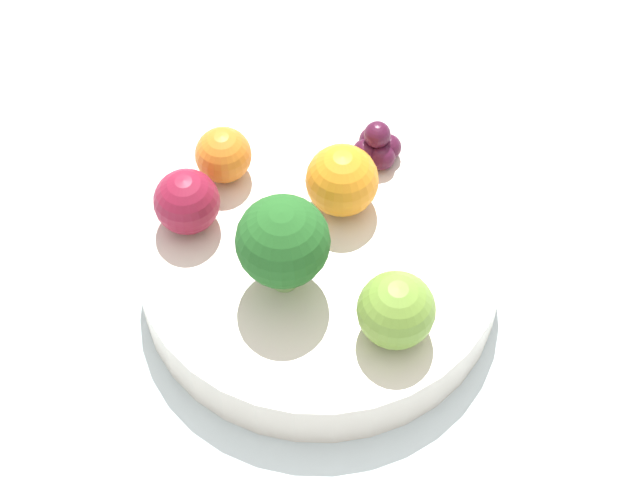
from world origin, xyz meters
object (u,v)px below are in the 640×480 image
(bowl, at_px, (320,266))
(apple_red, at_px, (187,202))
(orange_front, at_px, (342,180))
(grape_cluster, at_px, (377,146))
(broccoli, at_px, (283,242))
(apple_green, at_px, (396,310))
(orange_back, at_px, (223,155))

(bowl, height_order, apple_red, apple_red)
(orange_front, relative_size, grape_cluster, 1.39)
(broccoli, xyz_separation_m, apple_green, (-0.06, 0.05, -0.02))
(apple_green, height_order, orange_front, same)
(apple_red, bearing_deg, orange_front, 173.70)
(broccoli, height_order, apple_green, broccoli)
(grape_cluster, bearing_deg, broccoli, 43.99)
(bowl, bearing_deg, broccoli, 33.53)
(apple_green, relative_size, orange_back, 1.25)
(grape_cluster, bearing_deg, apple_red, 8.73)
(bowl, distance_m, grape_cluster, 0.09)
(apple_green, relative_size, grape_cluster, 1.38)
(orange_back, bearing_deg, grape_cluster, 172.38)
(broccoli, bearing_deg, apple_red, -51.93)
(bowl, height_order, apple_green, apple_green)
(apple_green, distance_m, orange_front, 0.11)
(apple_green, relative_size, orange_front, 0.99)
(apple_red, xyz_separation_m, orange_front, (-0.10, 0.01, 0.00))
(apple_red, height_order, orange_back, apple_red)
(apple_red, relative_size, grape_cluster, 1.25)
(orange_front, bearing_deg, apple_green, 92.14)
(broccoli, xyz_separation_m, orange_front, (-0.05, -0.05, -0.02))
(apple_red, height_order, orange_front, orange_front)
(apple_green, distance_m, orange_back, 0.17)
(apple_green, bearing_deg, broccoli, -43.44)
(bowl, xyz_separation_m, grape_cluster, (-0.06, -0.07, 0.03))
(broccoli, relative_size, orange_front, 1.51)
(broccoli, height_order, orange_back, broccoli)
(apple_red, xyz_separation_m, orange_back, (-0.03, -0.04, -0.00))
(orange_back, bearing_deg, apple_green, 116.10)
(broccoli, bearing_deg, orange_front, -135.42)
(bowl, relative_size, broccoli, 3.27)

